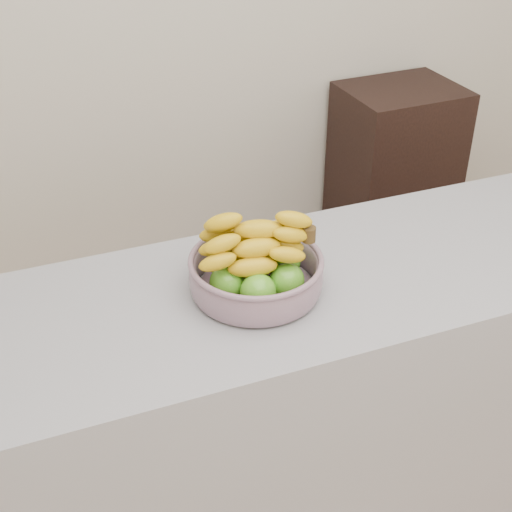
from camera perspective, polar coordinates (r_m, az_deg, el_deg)
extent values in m
cube|color=gray|center=(2.10, 5.80, -11.46)|extent=(2.00, 0.60, 0.90)
cube|color=black|center=(3.30, 10.86, 5.84)|extent=(0.50, 0.41, 0.88)
cylinder|color=#8894A3|center=(1.73, 0.00, -2.60)|extent=(0.28, 0.28, 0.01)
torus|color=#8894A3|center=(1.69, 0.00, -0.34)|extent=(0.32, 0.32, 0.02)
sphere|color=#308C18|center=(1.64, 0.17, -2.85)|extent=(0.08, 0.08, 0.08)
sphere|color=#308C18|center=(1.68, 2.47, -1.95)|extent=(0.08, 0.08, 0.08)
sphere|color=#308C18|center=(1.74, 2.21, -0.44)|extent=(0.08, 0.08, 0.08)
sphere|color=#308C18|center=(1.77, -0.16, 0.20)|extent=(0.08, 0.08, 0.08)
sphere|color=#308C18|center=(1.74, -2.38, -0.59)|extent=(0.08, 0.08, 0.08)
sphere|color=#308C18|center=(1.67, -2.31, -2.12)|extent=(0.08, 0.08, 0.08)
ellipsoid|color=yellow|center=(1.63, -0.27, -0.88)|extent=(0.21, 0.08, 0.05)
ellipsoid|color=yellow|center=(1.68, -0.37, 0.10)|extent=(0.21, 0.11, 0.05)
ellipsoid|color=yellow|center=(1.72, -0.46, 1.04)|extent=(0.21, 0.13, 0.05)
ellipsoid|color=yellow|center=(1.63, 0.06, 0.66)|extent=(0.21, 0.07, 0.05)
ellipsoid|color=yellow|center=(1.68, -0.06, 1.68)|extent=(0.20, 0.14, 0.05)
ellipsoid|color=yellow|center=(1.64, 0.22, 2.14)|extent=(0.21, 0.11, 0.05)
cylinder|color=#412F14|center=(1.66, 4.26, 1.75)|extent=(0.03, 0.03, 0.04)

